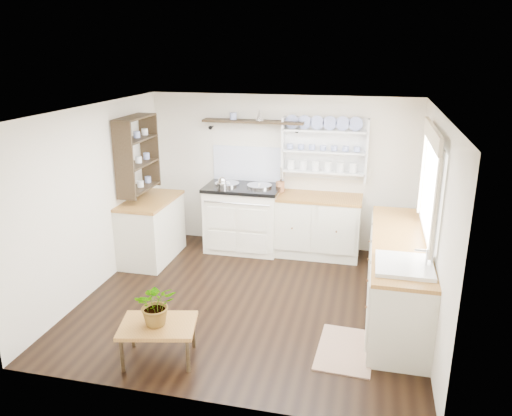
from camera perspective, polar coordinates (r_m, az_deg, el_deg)
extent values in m
cube|color=black|center=(6.23, -0.53, -10.38)|extent=(4.00, 3.80, 0.01)
cube|color=silver|center=(7.56, 2.86, 4.10)|extent=(4.00, 0.02, 2.30)
cube|color=silver|center=(5.66, 19.50, -1.69)|extent=(0.02, 3.80, 2.30)
cube|color=silver|center=(6.52, -17.90, 0.99)|extent=(0.02, 3.80, 2.30)
cube|color=white|center=(5.52, -0.60, 11.14)|extent=(4.00, 3.80, 0.01)
cube|color=white|center=(5.70, 19.32, 2.14)|extent=(0.04, 1.40, 1.00)
cube|color=white|center=(5.70, 19.12, 2.16)|extent=(0.02, 1.50, 1.10)
cube|color=beige|center=(5.58, 19.52, 7.91)|extent=(0.04, 1.55, 0.18)
cube|color=white|center=(7.55, -1.45, -1.27)|extent=(1.07, 0.70, 0.94)
cube|color=black|center=(7.40, -1.48, 2.37)|extent=(1.11, 0.74, 0.05)
cylinder|color=silver|center=(7.45, -3.32, 2.78)|extent=(0.37, 0.37, 0.03)
cylinder|color=silver|center=(7.33, 0.39, 2.56)|extent=(0.37, 0.37, 0.03)
cylinder|color=silver|center=(7.08, -2.27, 0.52)|extent=(0.97, 0.02, 0.02)
cube|color=silver|center=(7.40, 6.93, -2.06)|extent=(1.25, 0.60, 0.88)
cube|color=brown|center=(7.26, 7.06, 1.20)|extent=(1.27, 0.63, 0.04)
cube|color=silver|center=(5.99, 15.84, -7.60)|extent=(0.60, 2.40, 0.88)
cube|color=brown|center=(5.82, 16.20, -3.68)|extent=(0.62, 2.43, 0.04)
cube|color=white|center=(5.16, 16.46, -7.50)|extent=(0.55, 0.60, 0.28)
cylinder|color=silver|center=(5.10, 18.90, -5.60)|extent=(0.02, 0.02, 0.22)
cube|color=silver|center=(7.36, -11.83, -2.45)|extent=(0.60, 1.10, 0.88)
cube|color=brown|center=(7.22, -12.05, 0.83)|extent=(0.62, 1.13, 0.04)
cube|color=white|center=(7.37, 7.89, 6.78)|extent=(1.20, 0.03, 0.90)
cube|color=white|center=(7.28, 7.82, 6.65)|extent=(1.20, 0.22, 0.02)
cylinder|color=navy|center=(7.25, 7.92, 8.76)|extent=(0.20, 0.02, 0.20)
cube|color=black|center=(7.37, -0.34, 9.86)|extent=(1.50, 0.24, 0.04)
cone|color=black|center=(7.63, -5.02, 9.24)|extent=(0.06, 0.20, 0.06)
cone|color=black|center=(7.33, 4.80, 8.89)|extent=(0.06, 0.20, 0.06)
cube|color=black|center=(7.12, -13.43, 6.06)|extent=(0.28, 0.80, 1.05)
cylinder|color=#935A36|center=(7.39, 2.78, 2.45)|extent=(0.13, 0.13, 0.15)
cube|color=brown|center=(5.07, -11.15, -13.05)|extent=(0.82, 0.66, 0.04)
cylinder|color=black|center=(5.07, -15.07, -15.96)|extent=(0.04, 0.04, 0.35)
cylinder|color=black|center=(5.41, -13.92, -13.54)|extent=(0.04, 0.04, 0.35)
cylinder|color=black|center=(4.95, -7.80, -16.38)|extent=(0.04, 0.04, 0.35)
cylinder|color=black|center=(5.29, -7.17, -13.86)|extent=(0.04, 0.04, 0.35)
imported|color=#3F7233|center=(4.95, -11.31, -10.69)|extent=(0.49, 0.46, 0.43)
cube|color=#85604D|center=(5.37, 10.17, -15.65)|extent=(0.59, 0.88, 0.02)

